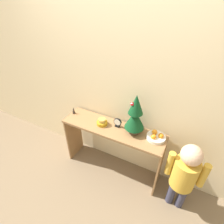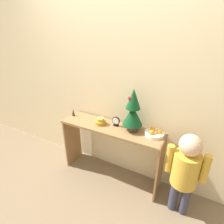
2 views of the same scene
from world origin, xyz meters
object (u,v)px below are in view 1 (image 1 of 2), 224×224
singing_bowl (102,122)px  desk_clock (118,123)px  mini_tree (135,115)px  child_figure (185,173)px  fruit_bowl (156,137)px  figurine (74,110)px

singing_bowl → desk_clock: bearing=15.1°
mini_tree → child_figure: size_ratio=0.52×
fruit_bowl → child_figure: 0.46m
mini_tree → singing_bowl: size_ratio=3.73×
desk_clock → figurine: desk_clock is taller
mini_tree → singing_bowl: (-0.40, -0.05, -0.21)m
desk_clock → figurine: size_ratio=1.21×
figurine → child_figure: child_figure is taller
singing_bowl → child_figure: child_figure is taller
singing_bowl → figurine: size_ratio=1.35×
mini_tree → fruit_bowl: bearing=2.5°
singing_bowl → figurine: (-0.45, 0.03, 0.02)m
figurine → child_figure: 1.51m
mini_tree → singing_bowl: mini_tree is taller
singing_bowl → desk_clock: size_ratio=1.12×
desk_clock → child_figure: bearing=-11.4°
singing_bowl → desk_clock: 0.19m
desk_clock → fruit_bowl: bearing=1.1°
mini_tree → singing_bowl: 0.45m
desk_clock → mini_tree: bearing=-0.6°
desk_clock → figurine: (-0.64, -0.02, -0.01)m
mini_tree → desk_clock: 0.28m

